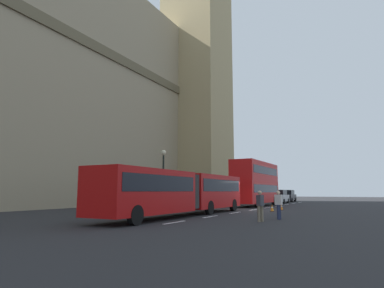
{
  "coord_description": "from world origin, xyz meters",
  "views": [
    {
      "loc": [
        -28.65,
        -9.34,
        1.66
      ],
      "look_at": [
        -5.89,
        2.73,
        5.33
      ],
      "focal_mm": 31.05,
      "sensor_mm": 36.0,
      "label": 1
    }
  ],
  "objects_px": {
    "traffic_cone_middle": "(281,207)",
    "pedestrian_by_kerb": "(279,204)",
    "sedan_lead": "(280,197)",
    "sedan_trailing": "(288,196)",
    "pedestrian_near_cones": "(260,205)",
    "traffic_cone_west": "(272,208)",
    "street_lamp": "(163,175)",
    "articulated_bus": "(182,190)",
    "double_decker_bus": "(256,182)"
  },
  "relations": [
    {
      "from": "articulated_bus",
      "to": "pedestrian_by_kerb",
      "type": "bearing_deg",
      "value": -87.77
    },
    {
      "from": "double_decker_bus",
      "to": "sedan_lead",
      "type": "bearing_deg",
      "value": -0.81
    },
    {
      "from": "articulated_bus",
      "to": "sedan_lead",
      "type": "xyz_separation_m",
      "value": [
        27.41,
        -0.15,
        -0.83
      ]
    },
    {
      "from": "sedan_trailing",
      "to": "pedestrian_by_kerb",
      "type": "bearing_deg",
      "value": -168.97
    },
    {
      "from": "articulated_bus",
      "to": "traffic_cone_west",
      "type": "distance_m",
      "value": 9.02
    },
    {
      "from": "street_lamp",
      "to": "sedan_trailing",
      "type": "bearing_deg",
      "value": -8.37
    },
    {
      "from": "double_decker_bus",
      "to": "traffic_cone_middle",
      "type": "height_order",
      "value": "double_decker_bus"
    },
    {
      "from": "pedestrian_by_kerb",
      "to": "street_lamp",
      "type": "bearing_deg",
      "value": 68.54
    },
    {
      "from": "street_lamp",
      "to": "pedestrian_by_kerb",
      "type": "distance_m",
      "value": 12.01
    },
    {
      "from": "pedestrian_near_cones",
      "to": "sedan_lead",
      "type": "bearing_deg",
      "value": 11.27
    },
    {
      "from": "articulated_bus",
      "to": "traffic_cone_west",
      "type": "relative_size",
      "value": 28.06
    },
    {
      "from": "double_decker_bus",
      "to": "street_lamp",
      "type": "height_order",
      "value": "street_lamp"
    },
    {
      "from": "sedan_lead",
      "to": "pedestrian_near_cones",
      "type": "height_order",
      "value": "sedan_lead"
    },
    {
      "from": "pedestrian_near_cones",
      "to": "pedestrian_by_kerb",
      "type": "xyz_separation_m",
      "value": [
        2.04,
        -0.52,
        0.0
      ]
    },
    {
      "from": "double_decker_bus",
      "to": "pedestrian_by_kerb",
      "type": "height_order",
      "value": "double_decker_bus"
    },
    {
      "from": "double_decker_bus",
      "to": "pedestrian_near_cones",
      "type": "bearing_deg",
      "value": -162.35
    },
    {
      "from": "traffic_cone_west",
      "to": "traffic_cone_middle",
      "type": "height_order",
      "value": "same"
    },
    {
      "from": "street_lamp",
      "to": "pedestrian_near_cones",
      "type": "height_order",
      "value": "street_lamp"
    },
    {
      "from": "articulated_bus",
      "to": "double_decker_bus",
      "type": "bearing_deg",
      "value": 0.01
    },
    {
      "from": "articulated_bus",
      "to": "street_lamp",
      "type": "bearing_deg",
      "value": 44.58
    },
    {
      "from": "traffic_cone_middle",
      "to": "street_lamp",
      "type": "xyz_separation_m",
      "value": [
        -5.6,
        8.85,
        2.77
      ]
    },
    {
      "from": "sedan_trailing",
      "to": "street_lamp",
      "type": "distance_m",
      "value": 30.08
    },
    {
      "from": "traffic_cone_west",
      "to": "traffic_cone_middle",
      "type": "bearing_deg",
      "value": -5.91
    },
    {
      "from": "sedan_trailing",
      "to": "articulated_bus",
      "type": "bearing_deg",
      "value": -179.76
    },
    {
      "from": "articulated_bus",
      "to": "double_decker_bus",
      "type": "height_order",
      "value": "double_decker_bus"
    },
    {
      "from": "sedan_lead",
      "to": "traffic_cone_west",
      "type": "height_order",
      "value": "sedan_lead"
    },
    {
      "from": "sedan_lead",
      "to": "street_lamp",
      "type": "bearing_deg",
      "value": 168.48
    },
    {
      "from": "traffic_cone_middle",
      "to": "pedestrian_by_kerb",
      "type": "height_order",
      "value": "pedestrian_by_kerb"
    },
    {
      "from": "traffic_cone_middle",
      "to": "pedestrian_near_cones",
      "type": "relative_size",
      "value": 0.34
    },
    {
      "from": "street_lamp",
      "to": "pedestrian_near_cones",
      "type": "distance_m",
      "value": 12.44
    },
    {
      "from": "pedestrian_by_kerb",
      "to": "sedan_trailing",
      "type": "bearing_deg",
      "value": 11.03
    },
    {
      "from": "articulated_bus",
      "to": "double_decker_bus",
      "type": "relative_size",
      "value": 1.53
    },
    {
      "from": "traffic_cone_west",
      "to": "street_lamp",
      "type": "xyz_separation_m",
      "value": [
        -3.32,
        8.61,
        2.77
      ]
    },
    {
      "from": "sedan_lead",
      "to": "pedestrian_by_kerb",
      "type": "height_order",
      "value": "sedan_lead"
    },
    {
      "from": "sedan_trailing",
      "to": "traffic_cone_west",
      "type": "distance_m",
      "value": 26.71
    },
    {
      "from": "sedan_lead",
      "to": "traffic_cone_west",
      "type": "xyz_separation_m",
      "value": [
        -19.52,
        -3.96,
        -0.63
      ]
    },
    {
      "from": "sedan_lead",
      "to": "sedan_trailing",
      "type": "relative_size",
      "value": 1.0
    },
    {
      "from": "articulated_bus",
      "to": "sedan_lead",
      "type": "height_order",
      "value": "articulated_bus"
    },
    {
      "from": "double_decker_bus",
      "to": "sedan_trailing",
      "type": "distance_m",
      "value": 17.38
    },
    {
      "from": "traffic_cone_middle",
      "to": "street_lamp",
      "type": "bearing_deg",
      "value": 122.34
    },
    {
      "from": "traffic_cone_west",
      "to": "pedestrian_near_cones",
      "type": "xyz_separation_m",
      "value": [
        -9.68,
        -1.86,
        0.63
      ]
    },
    {
      "from": "articulated_bus",
      "to": "traffic_cone_middle",
      "type": "relative_size",
      "value": 28.06
    },
    {
      "from": "articulated_bus",
      "to": "traffic_cone_middle",
      "type": "bearing_deg",
      "value": -23.11
    },
    {
      "from": "double_decker_bus",
      "to": "pedestrian_near_cones",
      "type": "distance_m",
      "value": 19.76
    },
    {
      "from": "pedestrian_near_cones",
      "to": "traffic_cone_west",
      "type": "bearing_deg",
      "value": 10.86
    },
    {
      "from": "articulated_bus",
      "to": "sedan_lead",
      "type": "bearing_deg",
      "value": -0.3
    },
    {
      "from": "sedan_lead",
      "to": "traffic_cone_west",
      "type": "distance_m",
      "value": 19.92
    },
    {
      "from": "double_decker_bus",
      "to": "street_lamp",
      "type": "distance_m",
      "value": 13.19
    },
    {
      "from": "traffic_cone_west",
      "to": "pedestrian_near_cones",
      "type": "height_order",
      "value": "pedestrian_near_cones"
    },
    {
      "from": "articulated_bus",
      "to": "traffic_cone_middle",
      "type": "height_order",
      "value": "articulated_bus"
    }
  ]
}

